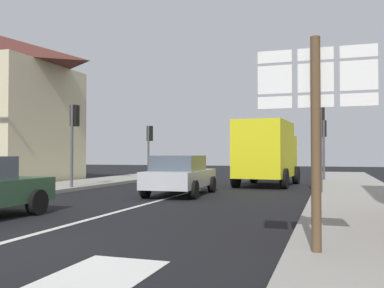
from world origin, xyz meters
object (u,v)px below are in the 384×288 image
(traffic_light_far_left, at_px, (149,140))
(traffic_light_near_left, at_px, (74,127))
(sedan_far, at_px, (180,175))
(traffic_light_near_right, at_px, (321,121))
(traffic_light_far_right, at_px, (324,136))
(route_sign_post, at_px, (316,120))
(delivery_truck, at_px, (267,151))

(traffic_light_far_left, xyz_separation_m, traffic_light_near_left, (0.00, -7.97, 0.29))
(sedan_far, xyz_separation_m, traffic_light_near_right, (4.98, 1.48, 1.97))
(traffic_light_far_left, distance_m, traffic_light_near_right, 12.30)
(sedan_far, relative_size, traffic_light_far_right, 1.26)
(sedan_far, height_order, traffic_light_near_left, traffic_light_near_left)
(route_sign_post, bearing_deg, traffic_light_far_right, 90.46)
(traffic_light_far_right, bearing_deg, traffic_light_far_left, -174.83)
(traffic_light_near_right, bearing_deg, delivery_truck, 121.87)
(route_sign_post, height_order, traffic_light_near_left, traffic_light_near_left)
(route_sign_post, relative_size, traffic_light_far_left, 0.99)
(traffic_light_near_left, bearing_deg, traffic_light_far_left, 90.00)
(traffic_light_far_right, relative_size, traffic_light_near_right, 0.92)
(delivery_truck, distance_m, traffic_light_near_left, 8.97)
(sedan_far, relative_size, delivery_truck, 0.83)
(sedan_far, distance_m, route_sign_post, 10.17)
(delivery_truck, bearing_deg, traffic_light_far_right, 56.80)
(route_sign_post, xyz_separation_m, traffic_light_far_right, (-0.15, 18.25, 0.50))
(route_sign_post, relative_size, traffic_light_far_right, 0.95)
(traffic_light_far_right, distance_m, traffic_light_near_left, 13.37)
(delivery_truck, distance_m, route_sign_post, 14.58)
(sedan_far, distance_m, traffic_light_far_right, 10.91)
(sedan_far, height_order, traffic_light_near_right, traffic_light_near_right)
(sedan_far, xyz_separation_m, traffic_light_far_left, (-5.02, 8.65, 1.62))
(route_sign_post, bearing_deg, traffic_light_near_left, 137.23)
(delivery_truck, xyz_separation_m, route_sign_post, (2.72, -14.32, 0.35))
(delivery_truck, xyz_separation_m, traffic_light_near_right, (2.57, -4.14, 1.08))
(delivery_truck, relative_size, traffic_light_far_right, 1.52)
(sedan_far, bearing_deg, traffic_light_near_right, 16.58)
(traffic_light_far_right, xyz_separation_m, traffic_light_far_left, (-9.99, -0.90, -0.12))
(sedan_far, relative_size, traffic_light_near_right, 1.16)
(route_sign_post, distance_m, traffic_light_far_left, 20.10)
(delivery_truck, distance_m, traffic_light_near_right, 4.99)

